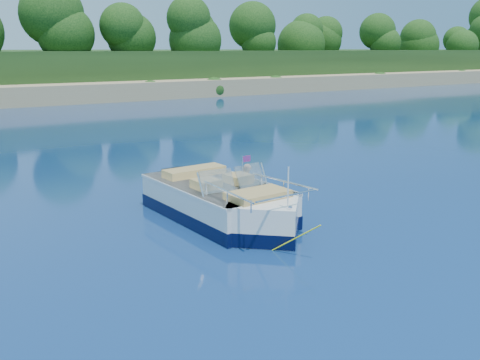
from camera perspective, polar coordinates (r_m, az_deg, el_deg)
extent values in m
plane|color=#0A204A|center=(12.18, 12.97, -7.03)|extent=(160.00, 160.00, 0.00)
cube|color=tan|center=(46.88, -21.75, 8.31)|extent=(170.00, 8.00, 2.00)
cylinder|color=black|center=(50.68, -22.87, 11.74)|extent=(0.44, 0.44, 3.60)
sphere|color=black|center=(50.73, -23.25, 15.59)|extent=(5.94, 5.94, 5.94)
cylinder|color=black|center=(55.66, -1.26, 12.38)|extent=(0.44, 0.44, 2.60)
sphere|color=black|center=(55.65, -1.28, 14.92)|extent=(4.29, 4.29, 4.29)
cylinder|color=black|center=(74.85, 17.40, 12.31)|extent=(0.44, 0.44, 3.00)
sphere|color=black|center=(74.85, 17.56, 14.49)|extent=(4.95, 4.95, 4.95)
cube|color=white|center=(13.88, -2.50, -2.62)|extent=(2.49, 4.27, 1.14)
cube|color=white|center=(12.38, 2.52, -4.69)|extent=(2.17, 2.17, 1.14)
cube|color=black|center=(13.93, -2.49, -3.24)|extent=(2.53, 4.32, 0.33)
cube|color=black|center=(12.43, 2.51, -5.38)|extent=(2.21, 2.21, 0.33)
cube|color=tan|center=(14.06, -3.25, -1.06)|extent=(1.96, 3.01, 0.11)
cube|color=white|center=(13.74, -2.52, -0.46)|extent=(2.53, 4.28, 0.07)
cube|color=black|center=(15.73, -7.05, -0.54)|extent=(0.63, 0.43, 0.98)
cube|color=#8C9EA5|center=(12.78, -2.47, -0.10)|extent=(0.87, 0.34, 0.53)
cube|color=#8C9EA5|center=(13.33, 1.03, 0.50)|extent=(0.89, 0.46, 0.53)
cube|color=tan|center=(13.25, -3.63, -0.87)|extent=(0.64, 0.64, 0.44)
cube|color=tan|center=(13.78, -0.20, -0.26)|extent=(0.64, 0.64, 0.44)
cube|color=tan|center=(14.62, -4.88, 0.52)|extent=(1.74, 0.73, 0.41)
cube|color=tan|center=(12.37, 1.95, -2.04)|extent=(1.50, 0.93, 0.37)
cylinder|color=white|center=(11.47, 5.15, -0.85)|extent=(0.03, 0.03, 0.93)
cube|color=red|center=(13.18, 0.70, 2.28)|extent=(0.24, 0.03, 0.15)
cube|color=silver|center=(11.55, 5.28, -2.97)|extent=(0.11, 0.07, 0.05)
cylinder|color=#EBF31A|center=(11.35, 5.87, -6.24)|extent=(0.51, 1.08, 0.83)
torus|color=yellow|center=(16.36, 0.40, -0.92)|extent=(1.51, 1.51, 0.36)
torus|color=red|center=(16.36, 0.40, -0.86)|extent=(1.24, 1.24, 0.12)
imported|color=tan|center=(16.29, 0.47, -1.32)|extent=(0.64, 0.86, 1.54)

